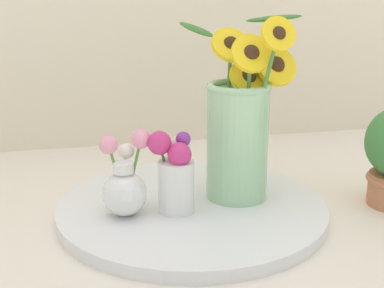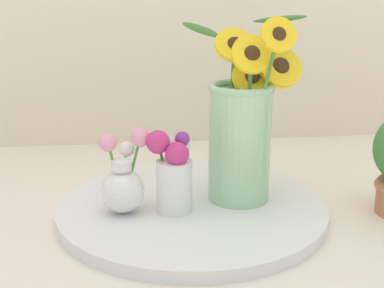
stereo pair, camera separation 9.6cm
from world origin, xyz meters
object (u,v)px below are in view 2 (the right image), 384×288
mason_jar_sunflowers (242,128)px  vase_small_center (173,171)px  vase_bulb_right (123,182)px  serving_tray (192,209)px

mason_jar_sunflowers → vase_small_center: (-0.13, -0.04, -0.06)m
vase_small_center → vase_bulb_right: vase_bulb_right is taller
mason_jar_sunflowers → vase_bulb_right: (-0.22, -0.04, -0.08)m
vase_bulb_right → serving_tray: bearing=9.1°
mason_jar_sunflowers → vase_bulb_right: mason_jar_sunflowers is taller
vase_small_center → vase_bulb_right: 0.09m
serving_tray → vase_bulb_right: vase_bulb_right is taller
mason_jar_sunflowers → vase_small_center: 0.15m
serving_tray → mason_jar_sunflowers: 0.18m
mason_jar_sunflowers → serving_tray: bearing=-170.2°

